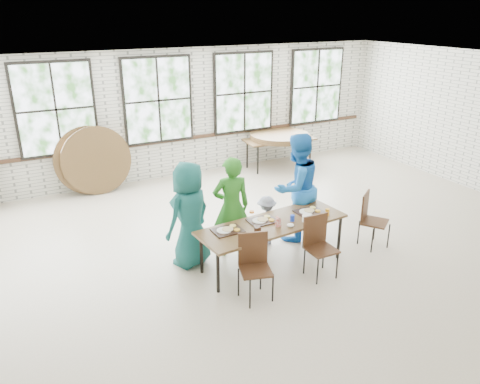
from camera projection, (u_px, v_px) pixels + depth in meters
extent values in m
plane|color=beige|center=(251.00, 260.00, 7.62)|extent=(12.00, 12.00, 0.00)
plane|color=white|center=(253.00, 72.00, 6.52)|extent=(12.00, 12.00, 0.00)
plane|color=silver|center=(158.00, 116.00, 10.79)|extent=(12.00, 0.00, 12.00)
cube|color=#422819|center=(160.00, 142.00, 10.98)|extent=(11.80, 0.05, 0.08)
cube|color=black|center=(56.00, 109.00, 9.66)|extent=(1.62, 0.05, 1.97)
cube|color=white|center=(56.00, 110.00, 9.63)|extent=(1.50, 0.01, 1.85)
cube|color=black|center=(158.00, 100.00, 10.60)|extent=(1.62, 0.05, 1.97)
cube|color=white|center=(159.00, 101.00, 10.57)|extent=(1.50, 0.01, 1.85)
cube|color=black|center=(244.00, 93.00, 11.54)|extent=(1.62, 0.05, 1.97)
cube|color=white|center=(244.00, 93.00, 11.52)|extent=(1.50, 0.01, 1.85)
cube|color=black|center=(316.00, 86.00, 12.49)|extent=(1.62, 0.05, 1.97)
cube|color=white|center=(317.00, 86.00, 12.46)|extent=(1.50, 0.01, 1.85)
cube|color=brown|center=(273.00, 224.00, 7.21)|extent=(2.46, 1.01, 0.04)
cylinder|color=black|center=(218.00, 271.00, 6.63)|extent=(0.05, 0.05, 0.70)
cylinder|color=black|center=(201.00, 253.00, 7.13)|extent=(0.05, 0.05, 0.70)
cylinder|color=black|center=(339.00, 239.00, 7.56)|extent=(0.05, 0.05, 0.70)
cylinder|color=black|center=(317.00, 224.00, 8.06)|extent=(0.05, 0.05, 0.70)
cube|color=#432716|center=(256.00, 271.00, 6.45)|extent=(0.52, 0.50, 0.03)
cube|color=#432716|center=(253.00, 248.00, 6.53)|extent=(0.41, 0.15, 0.50)
cylinder|color=black|center=(250.00, 295.00, 6.31)|extent=(0.02, 0.02, 0.44)
cylinder|color=black|center=(238.00, 282.00, 6.59)|extent=(0.02, 0.02, 0.44)
cylinder|color=black|center=(273.00, 288.00, 6.47)|extent=(0.02, 0.02, 0.44)
cylinder|color=black|center=(261.00, 276.00, 6.75)|extent=(0.02, 0.02, 0.44)
cube|color=#432716|center=(321.00, 250.00, 7.00)|extent=(0.42, 0.40, 0.03)
cube|color=#432716|center=(315.00, 230.00, 7.07)|extent=(0.42, 0.03, 0.50)
cylinder|color=black|center=(318.00, 271.00, 6.87)|extent=(0.02, 0.02, 0.44)
cylinder|color=black|center=(304.00, 261.00, 7.15)|extent=(0.02, 0.02, 0.44)
cylinder|color=black|center=(337.00, 266.00, 7.03)|extent=(0.02, 0.02, 0.44)
cylinder|color=black|center=(323.00, 256.00, 7.31)|extent=(0.02, 0.02, 0.44)
cube|color=#432716|center=(375.00, 222.00, 7.91)|extent=(0.57, 0.57, 0.03)
cube|color=#432716|center=(365.00, 207.00, 7.90)|extent=(0.36, 0.27, 0.50)
cylinder|color=black|center=(372.00, 241.00, 7.78)|extent=(0.02, 0.02, 0.44)
cylinder|color=black|center=(359.00, 232.00, 8.06)|extent=(0.02, 0.02, 0.44)
cylinder|color=black|center=(388.00, 236.00, 7.93)|extent=(0.02, 0.02, 0.44)
cylinder|color=black|center=(374.00, 228.00, 8.21)|extent=(0.02, 0.02, 0.44)
imported|color=#1B6761|center=(190.00, 215.00, 7.22)|extent=(0.98, 0.84, 1.70)
imported|color=#29751F|center=(231.00, 207.00, 7.53)|extent=(0.68, 0.52, 1.68)
imported|color=#12173B|center=(266.00, 221.00, 7.96)|extent=(0.66, 0.52, 0.89)
imported|color=blue|center=(296.00, 188.00, 8.03)|extent=(1.04, 0.88, 1.91)
cube|color=brown|center=(279.00, 139.00, 11.86)|extent=(1.85, 0.87, 0.04)
cylinder|color=black|center=(258.00, 160.00, 11.43)|extent=(0.04, 0.04, 0.70)
cylinder|color=black|center=(247.00, 155.00, 11.89)|extent=(0.04, 0.04, 0.70)
cylinder|color=black|center=(310.00, 152.00, 12.10)|extent=(0.04, 0.04, 0.70)
cylinder|color=black|center=(298.00, 147.00, 12.55)|extent=(0.04, 0.04, 0.70)
cube|color=black|center=(228.00, 231.00, 6.94)|extent=(0.44, 0.33, 0.02)
cube|color=black|center=(263.00, 221.00, 7.26)|extent=(0.44, 0.33, 0.02)
cube|color=black|center=(309.00, 212.00, 7.58)|extent=(0.44, 0.33, 0.02)
cylinder|color=black|center=(257.00, 230.00, 6.87)|extent=(0.09, 0.09, 0.09)
cube|color=red|center=(278.00, 223.00, 7.07)|extent=(0.07, 0.06, 0.11)
cylinder|color=blue|center=(292.00, 218.00, 7.25)|extent=(0.07, 0.07, 0.10)
cylinder|color=orange|center=(327.00, 212.00, 7.46)|extent=(0.07, 0.07, 0.11)
cylinder|color=white|center=(308.00, 218.00, 7.24)|extent=(0.17, 0.17, 0.10)
ellipsoid|color=white|center=(250.00, 234.00, 6.79)|extent=(0.11, 0.11, 0.05)
ellipsoid|color=white|center=(290.00, 225.00, 7.07)|extent=(0.11, 0.11, 0.05)
cylinder|color=brown|center=(280.00, 138.00, 11.84)|extent=(1.50, 1.50, 0.04)
cylinder|color=brown|center=(280.00, 136.00, 11.83)|extent=(1.50, 1.50, 0.04)
cylinder|color=brown|center=(280.00, 134.00, 11.81)|extent=(1.50, 1.50, 0.04)
cylinder|color=brown|center=(90.00, 161.00, 10.15)|extent=(1.50, 0.23, 1.49)
cylinder|color=brown|center=(97.00, 161.00, 10.12)|extent=(1.50, 0.25, 1.49)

